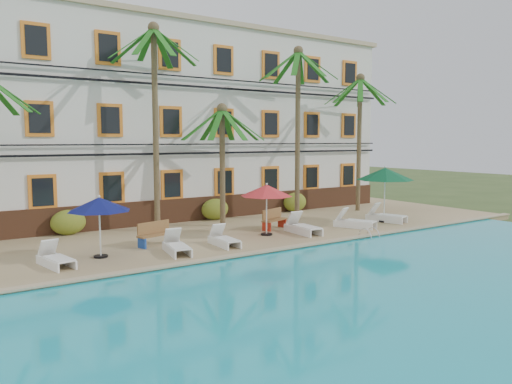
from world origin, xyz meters
TOP-DOWN VIEW (x-y plane):
  - ground at (0.00, 0.00)m, footprint 100.00×100.00m
  - pool_deck at (0.00, 5.00)m, footprint 30.00×12.00m
  - swimming_pool at (0.00, -7.00)m, footprint 26.00×12.00m
  - pool_coping at (0.00, -0.90)m, footprint 30.00×0.35m
  - hotel_building at (0.00, 9.98)m, footprint 25.40×6.44m
  - palm_b at (-2.98, 5.36)m, footprint 4.05×4.05m
  - palm_c at (0.13, 4.81)m, footprint 4.05×4.05m
  - palm_d at (4.57, 4.64)m, footprint 4.05×4.05m
  - palm_e at (9.40, 4.96)m, footprint 4.05×4.05m
  - shrub_left at (-6.58, 6.60)m, footprint 1.50×0.90m
  - shrub_mid at (0.72, 6.60)m, footprint 1.50×0.90m
  - shrub_right at (5.99, 6.60)m, footprint 1.50×0.90m
  - umbrella_blue at (-6.71, 1.63)m, footprint 2.19×2.19m
  - umbrella_red at (0.51, 1.71)m, footprint 2.27×2.27m
  - umbrella_green at (7.47, 1.27)m, footprint 2.82×2.82m
  - lounger_a at (-8.31, 1.20)m, footprint 0.93×1.86m
  - lounger_b at (-4.22, 0.70)m, footprint 0.97×1.92m
  - lounger_c at (-2.13, 0.87)m, footprint 0.70×1.75m
  - lounger_d at (2.05, 1.14)m, footprint 0.81×2.01m
  - lounger_e at (5.03, 0.94)m, footprint 1.41×2.04m
  - lounger_f at (7.56, 1.24)m, footprint 1.24×2.09m
  - bench_left at (-4.35, 2.44)m, footprint 1.57×0.83m
  - bench_right at (1.64, 2.77)m, footprint 1.57×0.96m
  - pool_ladder at (3.98, -1.00)m, footprint 0.54×0.74m

SIDE VIEW (x-z plane):
  - ground at x=0.00m, z-range 0.00..0.00m
  - swimming_pool at x=0.00m, z-range 0.00..0.20m
  - pool_deck at x=0.00m, z-range 0.00..0.25m
  - pool_ladder at x=3.98m, z-range -0.12..0.62m
  - pool_coping at x=0.00m, z-range 0.25..0.31m
  - lounger_c at x=-2.13m, z-range 0.11..0.92m
  - lounger_a at x=-8.31m, z-range 0.10..0.94m
  - lounger_b at x=-4.22m, z-range 0.10..0.96m
  - lounger_e at x=5.03m, z-range 0.09..1.00m
  - lounger_f at x=7.56m, z-range 0.09..1.02m
  - lounger_d at x=2.05m, z-range 0.09..1.02m
  - bench_left at x=-4.35m, z-range 0.26..1.18m
  - bench_right at x=1.64m, z-range 0.26..1.18m
  - shrub_left at x=-6.58m, z-range 0.25..1.35m
  - shrub_mid at x=0.72m, z-range 0.25..1.35m
  - shrub_right at x=5.99m, z-range 0.25..1.35m
  - umbrella_blue at x=-6.71m, z-range 1.02..3.22m
  - umbrella_red at x=0.51m, z-range 1.05..3.32m
  - umbrella_green at x=7.47m, z-range 1.25..4.06m
  - palm_c at x=0.13m, z-range 1.16..6.99m
  - palm_e at x=9.40m, z-range 1.35..9.25m
  - hotel_building at x=0.00m, z-range 0.26..10.49m
  - palm_d at x=4.57m, z-range 1.43..10.32m
  - palm_b at x=-2.98m, z-range 1.45..10.70m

